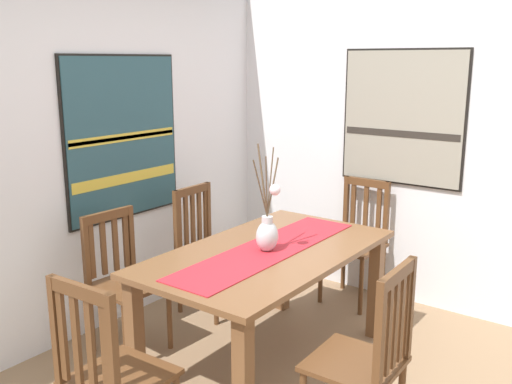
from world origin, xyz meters
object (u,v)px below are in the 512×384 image
centerpiece_vase (268,230)px  chair_0 (206,246)px  dining_table (268,268)px  chair_2 (123,279)px  painting_on_back_wall (123,138)px  painting_on_side_wall (402,118)px  chair_3 (109,374)px  chair_4 (368,357)px  chair_1 (357,240)px

centerpiece_vase → chair_0: centerpiece_vase is taller
dining_table → chair_2: size_ratio=1.78×
chair_0 → chair_2: chair_0 is taller
painting_on_back_wall → painting_on_side_wall: 2.10m
dining_table → painting_on_side_wall: bearing=-8.6°
painting_on_back_wall → chair_0: bearing=-44.8°
dining_table → chair_0: (0.40, 0.87, -0.14)m
centerpiece_vase → chair_3: bearing=178.8°
chair_2 → painting_on_side_wall: painting_on_side_wall is taller
dining_table → centerpiece_vase: 0.25m
chair_0 → chair_4: size_ratio=0.97×
chair_4 → chair_1: bearing=28.1°
centerpiece_vase → chair_1: (1.27, 0.03, -0.40)m
chair_1 → chair_0: bearing=134.9°
centerpiece_vase → painting_on_side_wall: (1.48, -0.21, 0.57)m
painting_on_side_wall → painting_on_back_wall: bearing=134.5°
chair_1 → dining_table: bearing=-179.3°
dining_table → painting_on_back_wall: painting_on_back_wall is taller
centerpiece_vase → dining_table: bearing=30.7°
chair_1 → chair_3: (-2.47, -0.00, 0.01)m
dining_table → chair_1: chair_1 is taller
centerpiece_vase → chair_1: bearing=1.3°
chair_3 → painting_on_back_wall: (1.22, 1.26, 0.84)m
painting_on_back_wall → chair_2: bearing=-135.2°
chair_1 → painting_on_side_wall: painting_on_side_wall is taller
chair_3 → chair_2: bearing=46.6°
chair_1 → chair_4: 1.87m
chair_0 → chair_1: size_ratio=0.99×
centerpiece_vase → chair_1: size_ratio=0.67×
centerpiece_vase → chair_4: centerpiece_vase is taller
chair_1 → chair_4: (-1.65, -0.88, 0.02)m
chair_4 → painting_on_side_wall: painting_on_side_wall is taller
dining_table → centerpiece_vase: (-0.02, -0.01, 0.25)m
chair_0 → chair_1: chair_1 is taller
dining_table → chair_2: bearing=113.7°
centerpiece_vase → painting_on_side_wall: painting_on_side_wall is taller
chair_2 → centerpiece_vase: bearing=-67.7°
chair_2 → chair_0: bearing=-1.7°
chair_0 → chair_3: size_ratio=0.97×
chair_0 → painting_on_back_wall: 1.02m
dining_table → centerpiece_vase: bearing=-149.3°
chair_1 → painting_on_back_wall: painting_on_back_wall is taller
centerpiece_vase → chair_3: centerpiece_vase is taller
dining_table → chair_4: 0.96m
chair_3 → painting_on_side_wall: (2.68, -0.23, 0.96)m
centerpiece_vase → chair_1: 1.33m
painting_on_back_wall → painting_on_side_wall: bearing=-45.5°
chair_2 → painting_on_side_wall: bearing=-31.0°
centerpiece_vase → chair_0: bearing=64.3°
painting_on_side_wall → centerpiece_vase: bearing=172.0°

